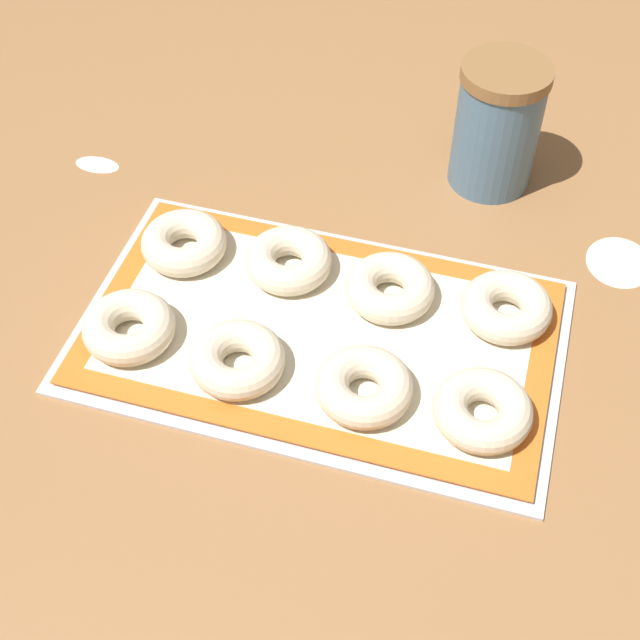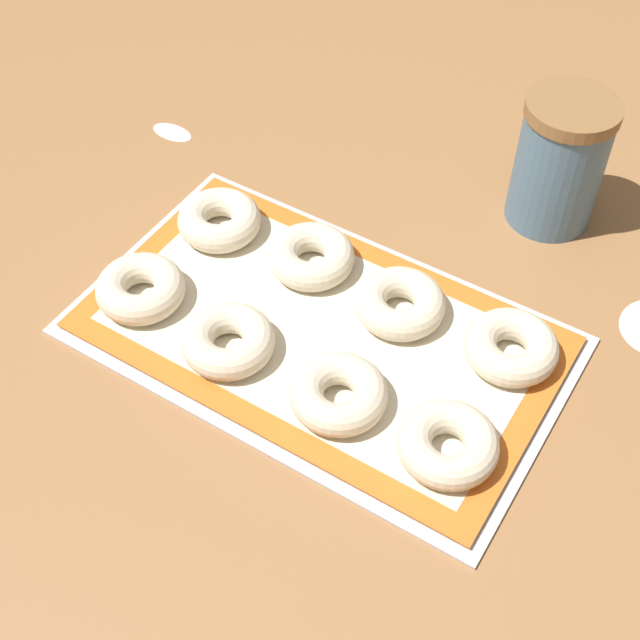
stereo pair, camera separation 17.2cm
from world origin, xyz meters
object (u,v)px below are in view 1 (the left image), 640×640
(flour_canister, at_px, (497,126))
(baking_tray, at_px, (320,335))
(bagel_front_far_left, at_px, (129,327))
(bagel_back_far_left, at_px, (184,243))
(bagel_front_mid_right, at_px, (364,387))
(bagel_back_far_right, at_px, (506,307))
(bagel_front_far_right, at_px, (483,410))
(bagel_front_mid_left, at_px, (238,360))
(bagel_back_mid_left, at_px, (289,260))
(bagel_back_mid_right, at_px, (390,288))

(flour_canister, bearing_deg, baking_tray, -112.92)
(bagel_front_far_left, relative_size, bagel_back_far_left, 1.00)
(bagel_front_mid_right, xyz_separation_m, bagel_back_far_right, (0.12, 0.15, 0.00))
(baking_tray, relative_size, bagel_front_far_right, 5.26)
(bagel_front_mid_left, relative_size, bagel_front_far_right, 1.00)
(bagel_front_far_left, relative_size, bagel_front_far_right, 1.00)
(bagel_front_far_left, height_order, bagel_front_mid_right, same)
(baking_tray, height_order, bagel_front_far_right, bagel_front_far_right)
(baking_tray, relative_size, bagel_front_far_left, 5.26)
(baking_tray, relative_size, bagel_back_mid_left, 5.26)
(bagel_front_mid_left, height_order, bagel_back_far_right, same)
(baking_tray, distance_m, bagel_front_far_left, 0.21)
(bagel_front_far_left, relative_size, bagel_back_far_right, 1.00)
(bagel_front_far_left, bearing_deg, flour_canister, 49.51)
(baking_tray, distance_m, bagel_back_mid_right, 0.09)
(bagel_front_mid_left, xyz_separation_m, flour_canister, (0.20, 0.39, 0.06))
(bagel_back_mid_left, distance_m, flour_canister, 0.31)
(bagel_back_mid_right, distance_m, flour_canister, 0.27)
(bagel_front_far_right, distance_m, bagel_back_mid_left, 0.29)
(bagel_back_far_right, bearing_deg, bagel_front_mid_left, -149.70)
(baking_tray, relative_size, flour_canister, 3.17)
(bagel_back_mid_left, bearing_deg, bagel_front_far_right, -30.34)
(bagel_front_far_left, distance_m, bagel_front_mid_left, 0.13)
(flour_canister, bearing_deg, bagel_front_far_left, -130.49)
(bagel_front_far_left, height_order, bagel_back_far_left, same)
(bagel_back_far_left, relative_size, bagel_back_mid_left, 1.00)
(bagel_front_far_right, bearing_deg, bagel_front_far_left, 179.76)
(baking_tray, bearing_deg, bagel_back_mid_left, 127.91)
(baking_tray, relative_size, bagel_front_mid_right, 5.26)
(bagel_back_far_left, bearing_deg, bagel_front_mid_left, -50.94)
(bagel_front_mid_right, height_order, flour_canister, flour_canister)
(bagel_back_mid_left, bearing_deg, flour_canister, 51.20)
(bagel_back_mid_left, distance_m, bagel_back_far_right, 0.25)
(flour_canister, bearing_deg, bagel_back_far_right, -77.04)
(bagel_front_mid_left, height_order, bagel_back_mid_left, same)
(flour_canister, bearing_deg, bagel_front_mid_left, -117.11)
(bagel_front_far_left, relative_size, bagel_back_mid_left, 1.00)
(bagel_back_mid_left, xyz_separation_m, flour_canister, (0.19, 0.24, 0.06))
(bagel_back_far_left, bearing_deg, bagel_back_mid_right, -0.67)
(bagel_back_mid_left, xyz_separation_m, bagel_back_far_right, (0.25, -0.00, 0.00))
(baking_tray, bearing_deg, bagel_front_far_right, -19.99)
(bagel_back_mid_left, bearing_deg, bagel_front_mid_right, -49.60)
(bagel_back_far_left, bearing_deg, baking_tray, -20.62)
(bagel_front_mid_left, distance_m, bagel_back_far_left, 0.19)
(bagel_front_far_right, xyz_separation_m, flour_canister, (-0.05, 0.39, 0.06))
(bagel_front_far_right, relative_size, bagel_back_far_left, 1.00)
(bagel_front_mid_left, xyz_separation_m, bagel_front_far_right, (0.25, 0.01, 0.00))
(flour_canister, bearing_deg, bagel_back_far_left, -142.21)
(baking_tray, height_order, bagel_front_mid_left, bagel_front_mid_left)
(bagel_front_far_left, height_order, bagel_back_mid_right, same)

